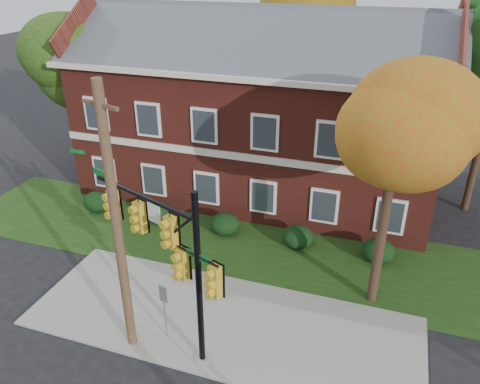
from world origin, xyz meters
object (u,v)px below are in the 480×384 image
(tree_near_right, at_px, (405,137))
(tree_far_rear, at_px, (317,10))
(tree_left_rear, at_px, (83,61))
(traffic_signal, at_px, (171,250))
(apartment_building, at_px, (258,102))
(hedge_right, at_px, (298,237))
(hedge_far_left, at_px, (97,202))
(utility_pole, at_px, (117,228))
(hedge_center, at_px, (225,224))
(hedge_left, at_px, (158,212))
(sign_post, at_px, (164,304))
(hedge_far_right, at_px, (378,251))

(tree_near_right, bearing_deg, tree_far_rear, 110.27)
(tree_left_rear, distance_m, traffic_signal, 15.87)
(apartment_building, bearing_deg, traffic_signal, -85.34)
(hedge_right, bearing_deg, tree_far_rear, 99.36)
(hedge_far_left, xyz_separation_m, tree_far_rear, (8.34, 13.09, 8.32))
(hedge_far_left, bearing_deg, traffic_signal, -41.91)
(tree_far_rear, relative_size, utility_pole, 1.28)
(apartment_building, bearing_deg, hedge_center, -90.00)
(hedge_center, bearing_deg, hedge_left, 180.00)
(apartment_building, bearing_deg, tree_far_rear, 80.29)
(hedge_right, relative_size, sign_post, 0.63)
(hedge_left, bearing_deg, utility_pole, -68.55)
(hedge_far_right, xyz_separation_m, tree_far_rear, (-5.66, 13.09, 8.32))
(hedge_left, height_order, sign_post, sign_post)
(tree_near_right, bearing_deg, hedge_center, 158.58)
(hedge_far_right, relative_size, tree_left_rear, 0.16)
(hedge_left, height_order, tree_near_right, tree_near_right)
(hedge_left, bearing_deg, sign_post, -60.38)
(hedge_far_left, relative_size, sign_post, 0.63)
(apartment_building, height_order, hedge_right, apartment_building)
(tree_left_rear, relative_size, traffic_signal, 1.44)
(tree_near_right, bearing_deg, sign_post, -148.00)
(hedge_right, height_order, tree_near_right, tree_near_right)
(tree_near_right, relative_size, traffic_signal, 1.39)
(traffic_signal, bearing_deg, tree_far_rear, 109.65)
(hedge_far_left, bearing_deg, utility_pole, -49.59)
(utility_pole, bearing_deg, tree_far_rear, 103.35)
(hedge_left, xyz_separation_m, traffic_signal, (4.51, -7.19, 3.31))
(hedge_far_right, height_order, traffic_signal, traffic_signal)
(traffic_signal, bearing_deg, hedge_center, 118.60)
(apartment_building, distance_m, hedge_right, 7.73)
(hedge_center, distance_m, sign_post, 7.12)
(tree_far_rear, bearing_deg, tree_near_right, -69.73)
(apartment_building, bearing_deg, hedge_left, -123.67)
(hedge_far_right, bearing_deg, hedge_far_left, 180.00)
(hedge_right, distance_m, tree_left_rear, 15.17)
(hedge_center, bearing_deg, utility_pole, -93.75)
(tree_near_right, relative_size, tree_left_rear, 0.97)
(tree_left_rear, bearing_deg, utility_pole, -51.90)
(hedge_left, relative_size, sign_post, 0.63)
(apartment_building, relative_size, hedge_right, 13.43)
(hedge_left, distance_m, hedge_right, 7.00)
(hedge_right, xyz_separation_m, sign_post, (-3.00, -7.04, 0.99))
(tree_near_right, relative_size, sign_post, 3.85)
(hedge_right, distance_m, tree_near_right, 7.72)
(tree_near_right, distance_m, tree_far_rear, 17.12)
(hedge_right, distance_m, utility_pole, 9.53)
(tree_near_right, height_order, sign_post, tree_near_right)
(hedge_right, bearing_deg, hedge_far_left, 180.00)
(hedge_far_left, distance_m, tree_near_right, 15.75)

